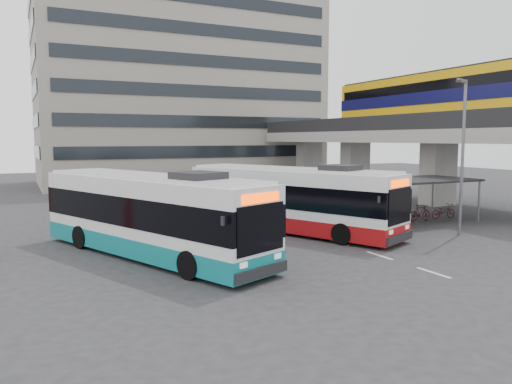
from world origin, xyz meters
name	(u,v)px	position (x,y,z in m)	size (l,w,h in m)	color
ground	(292,247)	(0.00, 0.00, 0.00)	(120.00, 120.00, 0.00)	#28282B
viaduct	(419,121)	(17.00, 10.11, 6.23)	(8.00, 32.00, 9.68)	gray
bike_shelter	(394,197)	(8.50, 3.00, 1.52)	(10.00, 4.00, 2.54)	#595B60
office_block	(179,71)	(6.00, 36.00, 12.50)	(30.00, 15.00, 25.00)	gray
road_markings	(380,256)	(2.50, -3.00, 0.01)	(0.15, 7.60, 0.01)	beige
bus_main	(290,200)	(1.88, 3.52, 1.68)	(7.41, 12.26, 3.62)	white
bus_teal	(150,216)	(-6.15, 1.19, 1.70)	(7.15, 12.47, 3.66)	white
pedestrian	(224,247)	(-4.35, -2.50, 0.94)	(0.69, 0.45, 1.88)	black
lamp_post	(462,148)	(9.05, -1.22, 4.44)	(1.28, 0.70, 7.78)	#595B60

